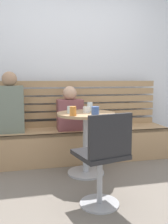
{
  "coord_description": "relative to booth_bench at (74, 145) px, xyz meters",
  "views": [
    {
      "loc": [
        -0.62,
        -2.11,
        1.12
      ],
      "look_at": [
        0.02,
        0.66,
        0.75
      ],
      "focal_mm": 39.49,
      "sensor_mm": 36.0,
      "label": 1
    }
  ],
  "objects": [
    {
      "name": "back_wall",
      "position": [
        0.0,
        0.44,
        1.23
      ],
      "size": [
        5.2,
        0.1,
        2.9
      ],
      "primitive_type": "cube",
      "color": "silver",
      "rests_on": "ground"
    },
    {
      "name": "booth_bench",
      "position": [
        0.0,
        0.0,
        0.0
      ],
      "size": [
        2.7,
        0.52,
        0.44
      ],
      "color": "tan",
      "rests_on": "ground"
    },
    {
      "name": "cup_water_clear",
      "position": [
        0.13,
        -0.4,
        0.57
      ],
      "size": [
        0.07,
        0.07,
        0.11
      ],
      "primitive_type": "cylinder",
      "color": "white",
      "rests_on": "cafe_table"
    },
    {
      "name": "ground",
      "position": [
        0.0,
        -1.2,
        -0.22
      ],
      "size": [
        8.0,
        8.0,
        0.0
      ],
      "primitive_type": "plane",
      "color": "#70665B"
    },
    {
      "name": "cup_glass_short",
      "position": [
        -0.13,
        -0.52,
        0.56
      ],
      "size": [
        0.08,
        0.08,
        0.08
      ],
      "primitive_type": "cylinder",
      "color": "silver",
      "rests_on": "cafe_table"
    },
    {
      "name": "cup_ceramic_white",
      "position": [
        0.05,
        -0.53,
        0.55
      ],
      "size": [
        0.08,
        0.08,
        0.07
      ],
      "primitive_type": "cylinder",
      "color": "white",
      "rests_on": "cafe_table"
    },
    {
      "name": "booth_backrest",
      "position": [
        0.0,
        0.24,
        0.56
      ],
      "size": [
        2.65,
        0.04,
        0.67
      ],
      "color": "#A68157",
      "rests_on": "booth_bench"
    },
    {
      "name": "person_adult",
      "position": [
        -0.83,
        -0.01,
        0.57
      ],
      "size": [
        0.34,
        0.22,
        0.79
      ],
      "color": "slate",
      "rests_on": "booth_bench"
    },
    {
      "name": "cafe_table",
      "position": [
        0.05,
        -0.53,
        0.3
      ],
      "size": [
        0.68,
        0.68,
        0.74
      ],
      "color": "#ADADB2",
      "rests_on": "ground"
    },
    {
      "name": "white_chair",
      "position": [
        0.01,
        -1.34,
        0.24
      ],
      "size": [
        0.48,
        0.48,
        0.85
      ],
      "color": "#ADADB2",
      "rests_on": "ground"
    },
    {
      "name": "person_child_left",
      "position": [
        -0.05,
        -0.03,
        0.48
      ],
      "size": [
        0.34,
        0.22,
        0.6
      ],
      "color": "brown",
      "rests_on": "booth_bench"
    },
    {
      "name": "cup_mug_blue",
      "position": [
        0.1,
        -0.75,
        0.57
      ],
      "size": [
        0.08,
        0.08,
        0.09
      ],
      "primitive_type": "cylinder",
      "color": "#3D5B9E",
      "rests_on": "cafe_table"
    },
    {
      "name": "cup_tumbler_orange",
      "position": [
        -0.14,
        -0.73,
        0.57
      ],
      "size": [
        0.07,
        0.07,
        0.1
      ],
      "primitive_type": "cylinder",
      "color": "orange",
      "rests_on": "cafe_table"
    }
  ]
}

